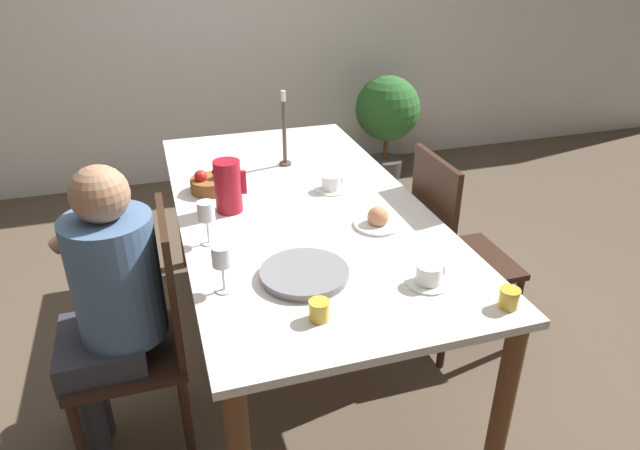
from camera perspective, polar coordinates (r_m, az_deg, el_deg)
The scene contains 18 objects.
ground_plane at distance 2.87m, azimuth -1.84°, elevation -12.06°, with size 20.00×20.00×0.00m, color brown.
wall_back at distance 4.54m, azimuth -10.62°, elevation 20.49°, with size 10.00×0.06×2.60m.
dining_table at distance 2.49m, azimuth -2.08°, elevation 0.26°, with size 1.02×2.03×0.78m.
chair_person_side at distance 2.23m, azimuth -17.11°, elevation -10.30°, with size 0.42×0.42×0.97m.
chair_opposite at distance 2.70m, azimuth 13.02°, elevation -2.51°, with size 0.42×0.42×0.97m.
person_seated at distance 2.12m, azimuth -20.35°, elevation -6.68°, with size 0.39×0.41×1.18m.
red_pitcher at distance 2.37m, azimuth -9.19°, elevation 3.87°, with size 0.14×0.11×0.22m.
wine_glass_water at distance 2.12m, azimuth -11.30°, elevation 1.16°, with size 0.06×0.06×0.17m.
wine_glass_juice at distance 1.84m, azimuth -9.80°, elevation -3.37°, with size 0.06×0.06×0.16m.
teacup_near_person at distance 1.92m, azimuth 10.81°, elevation -5.00°, with size 0.15×0.15×0.07m.
teacup_across at distance 2.56m, azimuth 1.12°, elevation 4.15°, with size 0.15×0.15×0.07m.
serving_tray at distance 1.93m, azimuth -1.57°, elevation -4.90°, with size 0.30×0.30×0.03m.
bread_plate at distance 2.26m, azimuth 5.80°, elevation 0.51°, with size 0.19×0.19×0.09m.
jam_jar_amber at distance 1.87m, azimuth 18.39°, elevation -6.87°, with size 0.07×0.07×0.06m.
jam_jar_red at distance 1.73m, azimuth -0.09°, elevation -8.43°, with size 0.07×0.07×0.06m.
fruit_bowl at distance 2.60m, azimuth -10.90°, elevation 4.12°, with size 0.18×0.18×0.11m.
candlestick_tall at distance 2.82m, azimuth -3.58°, elevation 8.86°, with size 0.06×0.06×0.37m.
potted_plant at distance 4.62m, azimuth 6.75°, elevation 11.00°, with size 0.51×0.51×0.82m.
Camera 1 is at (-0.57, -2.13, 1.83)m, focal length 32.00 mm.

